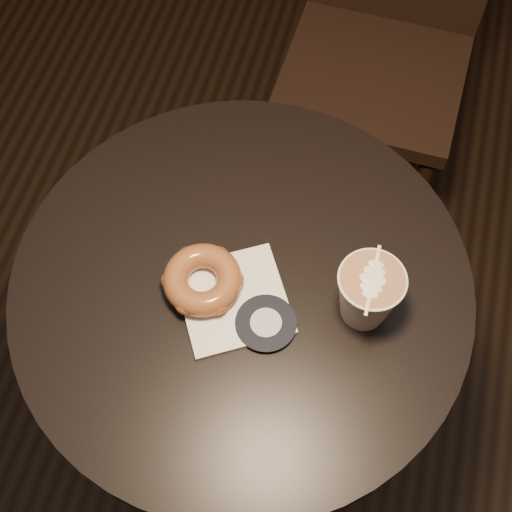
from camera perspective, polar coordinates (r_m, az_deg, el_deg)
name	(u,v)px	position (r m, az deg, el deg)	size (l,w,h in m)	color
cafe_table	(243,331)	(1.25, -1.01, -6.05)	(0.70, 0.70, 0.75)	black
chair	(390,8)	(1.70, 10.66, 18.91)	(0.42, 0.42, 1.03)	black
pastry_bag	(234,300)	(1.05, -1.79, -3.53)	(0.15, 0.15, 0.01)	white
doughnut	(202,280)	(1.05, -4.31, -1.91)	(0.12, 0.12, 0.04)	brown
latte_cup	(367,295)	(1.02, 8.91, -3.11)	(0.10, 0.10, 0.11)	silver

